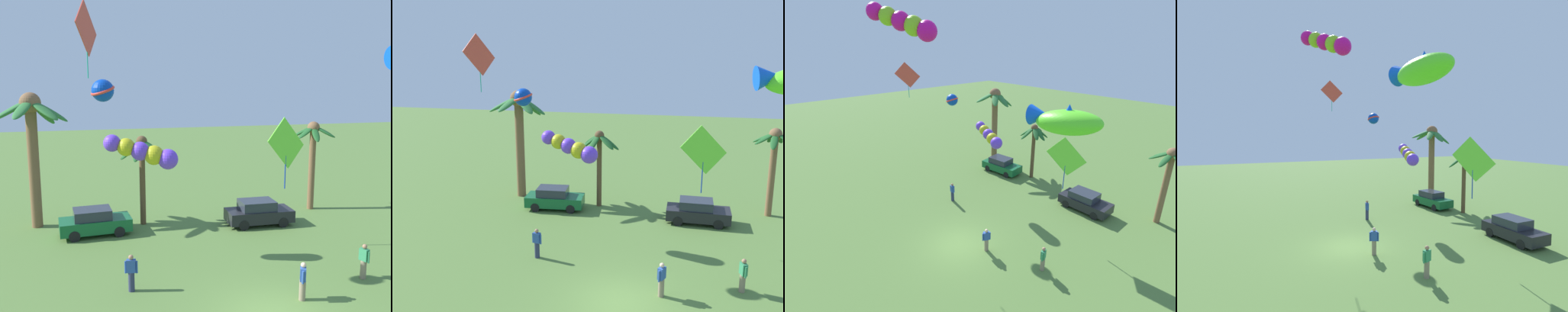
# 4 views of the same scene
# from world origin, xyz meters

# --- Properties ---
(ground_plane) EXTENTS (120.00, 120.00, 0.00)m
(ground_plane) POSITION_xyz_m (0.00, 0.00, 0.00)
(ground_plane) COLOR #567A38
(palm_tree_0) EXTENTS (2.87, 2.94, 5.34)m
(palm_tree_0) POSITION_xyz_m (-3.46, 11.85, 4.06)
(palm_tree_0) COLOR brown
(palm_tree_0) RESTS_ON ground
(palm_tree_1) EXTENTS (2.84, 2.71, 5.85)m
(palm_tree_1) POSITION_xyz_m (7.77, 12.54, 4.23)
(palm_tree_1) COLOR brown
(palm_tree_1) RESTS_ON ground
(palm_tree_2) EXTENTS (4.29, 4.46, 7.88)m
(palm_tree_2) POSITION_xyz_m (-9.62, 12.73, 5.76)
(palm_tree_2) COLOR brown
(palm_tree_2) RESTS_ON ground
(parked_car_0) EXTENTS (3.91, 1.75, 1.51)m
(parked_car_0) POSITION_xyz_m (3.22, 10.16, 0.75)
(parked_car_0) COLOR black
(parked_car_0) RESTS_ON ground
(parked_car_1) EXTENTS (4.05, 2.08, 1.51)m
(parked_car_1) POSITION_xyz_m (-6.32, 10.54, 0.75)
(parked_car_1) COLOR #145B2D
(parked_car_1) RESTS_ON ground
(spectator_0) EXTENTS (0.35, 0.52, 1.59)m
(spectator_0) POSITION_xyz_m (5.13, 2.17, 0.81)
(spectator_0) COLOR gray
(spectator_0) RESTS_ON ground
(spectator_1) EXTENTS (0.54, 0.30, 1.59)m
(spectator_1) POSITION_xyz_m (-4.93, 3.24, 0.81)
(spectator_1) COLOR #2D3351
(spectator_1) RESTS_ON ground
(spectator_2) EXTENTS (0.37, 0.51, 1.59)m
(spectator_2) POSITION_xyz_m (1.64, 0.95, 0.81)
(spectator_2) COLOR gray
(spectator_2) RESTS_ON ground
(kite_tube_0) EXTENTS (3.43, 1.48, 1.66)m
(kite_tube_0) POSITION_xyz_m (-3.96, 6.48, 5.29)
(kite_tube_0) COLOR #6838E8
(kite_diamond_1) EXTENTS (0.67, 1.64, 2.45)m
(kite_diamond_1) POSITION_xyz_m (-6.35, 0.77, 10.32)
(kite_diamond_1) COLOR #DE4436
(kite_ball_4) EXTENTS (1.26, 1.27, 0.90)m
(kite_ball_4) POSITION_xyz_m (-5.81, 4.18, 8.25)
(kite_ball_4) COLOR #093BB4
(kite_diamond_5) EXTENTS (2.43, 1.13, 3.69)m
(kite_diamond_5) POSITION_xyz_m (3.25, 6.61, 5.41)
(kite_diamond_5) COLOR #72EA36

